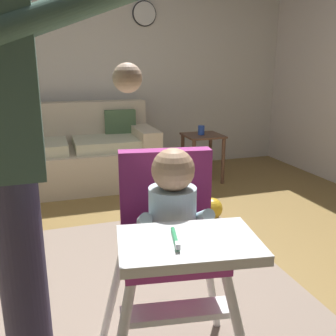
% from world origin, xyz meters
% --- Properties ---
extents(ground, '(6.14, 6.62, 0.10)m').
position_xyz_m(ground, '(0.00, 0.00, -0.05)').
color(ground, olive).
extents(wall_far, '(5.34, 0.06, 2.71)m').
position_xyz_m(wall_far, '(0.00, 2.54, 1.35)').
color(wall_far, silver).
rests_on(wall_far, ground).
extents(couch, '(1.75, 0.86, 0.86)m').
position_xyz_m(couch, '(-0.46, 2.02, 0.33)').
color(couch, beige).
rests_on(couch, ground).
extents(high_chair, '(0.69, 0.79, 0.98)m').
position_xyz_m(high_chair, '(-0.27, -0.75, 0.68)').
color(high_chair, white).
rests_on(high_chair, ground).
extents(adult_standing, '(0.51, 0.49, 1.70)m').
position_xyz_m(adult_standing, '(-0.78, -0.75, 0.97)').
color(adult_standing, '#3F3A57').
rests_on(adult_standing, ground).
extents(toy_ball, '(0.18, 0.18, 0.18)m').
position_xyz_m(toy_ball, '(0.58, 0.71, 0.09)').
color(toy_ball, gold).
rests_on(toy_ball, ground).
extents(side_table, '(0.40, 0.40, 0.52)m').
position_xyz_m(side_table, '(0.92, 1.73, 0.38)').
color(side_table, brown).
rests_on(side_table, ground).
extents(sippy_cup, '(0.07, 0.07, 0.10)m').
position_xyz_m(sippy_cup, '(0.90, 1.73, 0.57)').
color(sippy_cup, '#284CB7').
rests_on(sippy_cup, side_table).
extents(wall_clock, '(0.28, 0.04, 0.28)m').
position_xyz_m(wall_clock, '(0.48, 2.50, 1.82)').
color(wall_clock, white).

